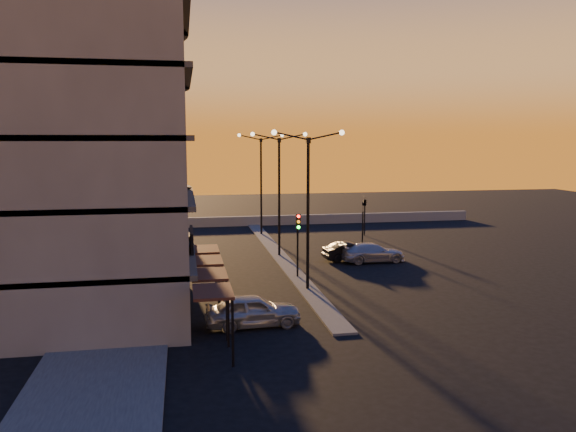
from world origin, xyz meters
The scene contains 14 objects.
ground centered at (0.00, 0.00, 0.00)m, with size 120.00×120.00×0.00m, color black.
sidewalk_west centered at (-10.50, 4.00, 0.06)m, with size 5.00×40.00×0.12m, color #484846.
median centered at (0.00, 10.00, 0.06)m, with size 1.20×36.00×0.12m, color #484846.
parapet centered at (2.00, 26.00, 0.50)m, with size 44.00×0.50×1.00m, color gray.
building centered at (-14.00, 0.03, 11.91)m, with size 14.35×17.08×25.00m.
streetlamp_near centered at (0.00, 0.00, 5.59)m, with size 4.32×0.32×9.51m.
streetlamp_mid centered at (0.00, 10.00, 5.59)m, with size 4.32×0.32×9.51m.
streetlamp_far centered at (0.00, 20.00, 5.59)m, with size 4.32×0.32×9.51m.
traffic_light_main centered at (0.00, 2.87, 2.89)m, with size 0.28×0.44×4.25m.
signal_east_a centered at (8.00, 14.00, 1.93)m, with size 0.13×0.16×3.60m.
signal_east_b centered at (9.50, 18.00, 3.10)m, with size 0.42×1.99×3.60m.
car_hatchback centered at (-4.01, -5.87, 0.78)m, with size 1.85×4.59×1.57m, color #A0A3A8.
car_sedan centered at (5.00, 7.66, 0.68)m, with size 1.44×4.13×1.36m, color black.
car_wagon centered at (6.43, 6.83, 0.70)m, with size 1.96×4.82×1.40m, color #B8BAC0.
Camera 1 is at (-7.17, -31.89, 8.93)m, focal length 35.00 mm.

